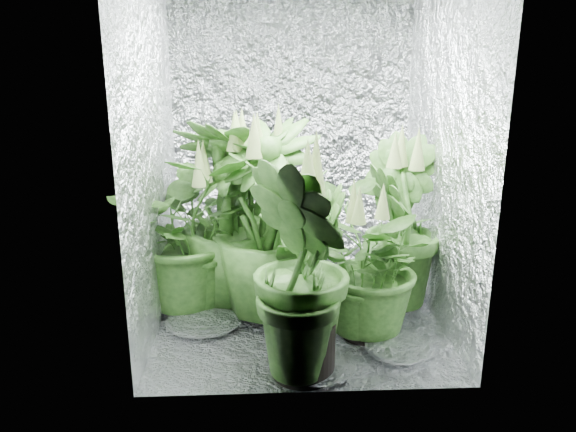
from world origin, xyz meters
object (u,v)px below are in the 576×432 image
at_px(plant_c, 397,225).
at_px(plant_e, 367,265).
at_px(plant_f, 298,255).
at_px(plant_b, 251,216).
at_px(plant_h, 266,222).
at_px(plant_d, 229,215).
at_px(circulation_fan, 383,264).
at_px(plant_a, 189,230).
at_px(plant_g, 304,272).

relative_size(plant_c, plant_e, 1.26).
xyz_separation_m(plant_c, plant_f, (-0.62, -0.34, -0.05)).
xyz_separation_m(plant_b, plant_e, (0.63, -0.70, -0.07)).
bearing_deg(plant_c, plant_h, -173.18).
xyz_separation_m(plant_d, circulation_fan, (0.98, 0.16, -0.40)).
xyz_separation_m(plant_e, circulation_fan, (0.23, 0.63, -0.25)).
height_order(plant_b, plant_h, plant_h).
relative_size(plant_a, plant_c, 0.94).
bearing_deg(plant_e, plant_a, 157.46).
relative_size(plant_c, plant_h, 0.91).
height_order(plant_c, plant_g, plant_g).
bearing_deg(plant_g, plant_e, 44.98).
distance_m(plant_d, plant_h, 0.28).
relative_size(plant_f, plant_g, 0.87).
relative_size(plant_d, plant_g, 1.05).
xyz_separation_m(plant_c, circulation_fan, (-0.02, 0.24, -0.34)).
relative_size(plant_e, circulation_fan, 2.24).
relative_size(plant_e, plant_g, 0.76).
bearing_deg(plant_g, circulation_fan, 58.97).
height_order(plant_a, plant_d, plant_d).
relative_size(plant_b, plant_e, 1.20).
bearing_deg(plant_a, plant_d, 14.86).
distance_m(plant_a, plant_b, 0.46).
xyz_separation_m(plant_g, plant_h, (-0.17, 0.66, 0.04)).
relative_size(plant_c, plant_g, 0.96).
distance_m(plant_a, plant_g, 0.99).
relative_size(plant_a, circulation_fan, 2.64).
relative_size(plant_d, plant_h, 1.00).
distance_m(plant_b, plant_h, 0.42).
xyz_separation_m(plant_d, plant_g, (0.39, -0.84, -0.03)).
relative_size(plant_d, plant_f, 1.21).
distance_m(plant_f, plant_g, 0.42).
distance_m(plant_c, plant_e, 0.48).
bearing_deg(plant_h, plant_e, -29.44).
bearing_deg(plant_c, plant_g, -129.13).
xyz_separation_m(plant_d, plant_h, (0.22, -0.17, 0.00)).
distance_m(plant_d, plant_f, 0.58).
bearing_deg(plant_f, plant_d, 132.45).
bearing_deg(circulation_fan, plant_a, -175.45).
bearing_deg(plant_f, circulation_fan, 43.99).
bearing_deg(plant_h, plant_f, -56.26).
bearing_deg(plant_c, circulation_fan, 94.02).
bearing_deg(plant_a, plant_f, -29.88).
bearing_deg(circulation_fan, plant_e, -116.12).
bearing_deg(plant_e, plant_g, -135.02).
bearing_deg(plant_e, plant_f, 171.83).
height_order(plant_c, plant_h, plant_h).
relative_size(plant_f, plant_h, 0.82).
bearing_deg(circulation_fan, plant_f, -141.75).
bearing_deg(circulation_fan, plant_c, -91.72).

